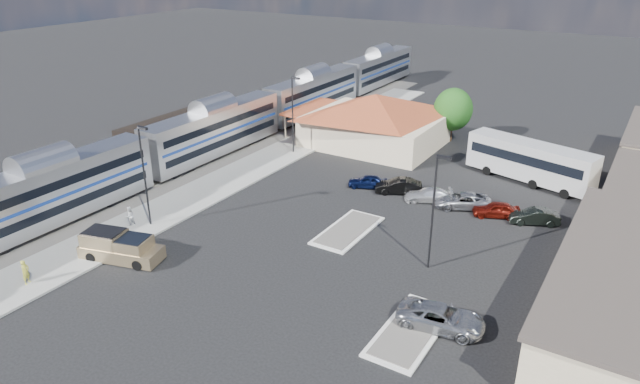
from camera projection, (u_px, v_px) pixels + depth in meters
The scene contains 23 objects.
ground at pixel (295, 229), 48.60m from camera, with size 280.00×280.00×0.00m, color black.
railbed at pixel (181, 158), 64.93m from camera, with size 16.00×100.00×0.12m, color #4C4944.
platform at pixel (231, 178), 59.03m from camera, with size 5.50×92.00×0.18m, color gray.
passenger_train at pixel (215, 132), 64.43m from camera, with size 3.00×104.00×5.55m.
freight_cars at pixel (170, 134), 66.82m from camera, with size 2.80×46.00×4.00m.
station_depot at pixel (375, 119), 68.34m from camera, with size 18.35×12.24×6.20m.
traffic_island_south at pixel (348, 230), 48.21m from camera, with size 3.30×7.50×0.21m.
traffic_island_north at pixel (410, 331), 35.57m from camera, with size 3.30×7.50×0.21m.
lamp_plat_s at pixel (144, 168), 47.03m from camera, with size 1.08×0.25×9.00m.
lamp_plat_n at pixel (293, 109), 64.25m from camera, with size 1.08×0.25×9.00m.
lamp_lot at pixel (435, 203), 40.68m from camera, with size 1.08×0.25×9.00m.
tree_depot at pixel (453, 109), 69.05m from camera, with size 4.71×4.71×6.63m.
pickup_truck at pixel (121, 248), 43.50m from camera, with size 6.67×3.85×2.17m.
suv at pixel (441, 318), 35.73m from camera, with size 2.54×5.51×1.53m, color #A3A6AB.
coach_bus at pixel (530, 160), 57.44m from camera, with size 13.22×6.14×4.15m.
person_a at pixel (25, 272), 40.12m from camera, with size 0.66×0.44×1.82m, color gold.
person_b at pixel (129, 216), 48.69m from camera, with size 0.81×0.63×1.67m, color white.
parked_car_a at pixel (368, 181), 56.75m from camera, with size 1.57×3.90×1.33m, color #0C1640.
parked_car_b at pixel (398, 186), 55.42m from camera, with size 1.58×4.52×1.49m, color black.
parked_car_c at pixel (428, 195), 53.68m from camera, with size 1.81×4.46×1.29m, color silver.
parked_car_d at pixel (462, 200), 52.36m from camera, with size 2.37×5.14×1.43m, color gray.
parked_car_e at pixel (496, 210), 50.59m from camera, with size 1.64×4.07×1.39m, color maroon.
parked_car_f at pixel (534, 216), 49.29m from camera, with size 1.47×4.22×1.39m, color black.
Camera 1 is at (24.48, -35.88, 22.15)m, focal length 32.00 mm.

